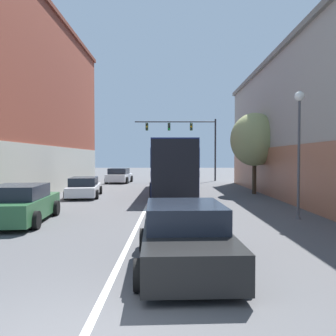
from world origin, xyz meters
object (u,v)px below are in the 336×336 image
at_px(bus, 173,165).
at_px(street_lamp, 299,136).
at_px(parked_car_left_far, 119,176).
at_px(traffic_signal_gantry, 188,135).
at_px(hatchback_foreground, 185,237).
at_px(parked_car_left_near, 84,187).
at_px(street_tree_near, 255,140).
at_px(parked_car_left_mid, 20,204).

xyz_separation_m(bus, street_lamp, (4.85, -10.09, 1.33)).
height_order(parked_car_left_far, traffic_signal_gantry, traffic_signal_gantry).
xyz_separation_m(hatchback_foreground, parked_car_left_near, (-5.71, 13.17, -0.07)).
height_order(parked_car_left_far, street_tree_near, street_tree_near).
relative_size(parked_car_left_near, street_tree_near, 0.85).
bearing_deg(hatchback_foreground, street_lamp, -42.52).
xyz_separation_m(hatchback_foreground, parked_car_left_far, (-5.33, 24.85, 0.03)).
distance_m(street_lamp, street_tree_near, 9.15).
height_order(hatchback_foreground, street_tree_near, street_tree_near).
bearing_deg(parked_car_left_near, street_tree_near, -88.84).
relative_size(bus, traffic_signal_gantry, 1.48).
xyz_separation_m(parked_car_left_far, traffic_signal_gantry, (6.95, 2.84, 4.25)).
xyz_separation_m(parked_car_left_near, traffic_signal_gantry, (7.34, 14.51, 4.34)).
distance_m(hatchback_foreground, parked_car_left_mid, 7.75).
relative_size(street_lamp, street_tree_near, 0.92).
height_order(bus, street_tree_near, street_tree_near).
height_order(parked_car_left_near, street_lamp, street_lamp).
height_order(parked_car_left_mid, traffic_signal_gantry, traffic_signal_gantry).
distance_m(parked_car_left_near, parked_car_left_far, 11.68).
xyz_separation_m(traffic_signal_gantry, street_lamp, (3.12, -21.96, -1.65)).
bearing_deg(street_tree_near, hatchback_foreground, -109.84).
relative_size(traffic_signal_gantry, street_tree_near, 1.59).
bearing_deg(bus, hatchback_foreground, -179.88).
height_order(hatchback_foreground, street_lamp, street_lamp).
distance_m(parked_car_left_far, street_tree_near, 14.93).
bearing_deg(parked_car_left_mid, street_lamp, -91.52).
bearing_deg(parked_car_left_far, parked_car_left_near, -178.03).
relative_size(bus, street_tree_near, 2.35).
height_order(bus, traffic_signal_gantry, traffic_signal_gantry).
xyz_separation_m(parked_car_left_near, parked_car_left_mid, (-0.25, -8.22, 0.10)).
height_order(traffic_signal_gantry, street_lamp, traffic_signal_gantry).
bearing_deg(parked_car_left_mid, bus, -33.97).
relative_size(parked_car_left_near, street_lamp, 0.92).
height_order(parked_car_left_near, traffic_signal_gantry, traffic_signal_gantry).
relative_size(parked_car_left_far, traffic_signal_gantry, 0.47).
height_order(bus, hatchback_foreground, bus).
relative_size(bus, hatchback_foreground, 3.07).
bearing_deg(hatchback_foreground, traffic_signal_gantry, -6.19).
relative_size(parked_car_left_mid, street_lamp, 0.91).
bearing_deg(traffic_signal_gantry, parked_car_left_far, -157.80).
bearing_deg(bus, parked_car_left_far, 29.77).
distance_m(parked_car_left_mid, street_tree_near, 15.32).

